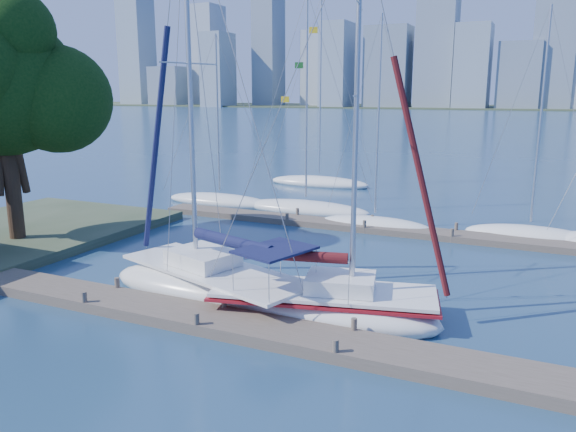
% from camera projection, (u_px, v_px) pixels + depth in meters
% --- Properties ---
extents(ground, '(700.00, 700.00, 0.00)m').
position_uv_depth(ground, '(211.00, 325.00, 19.93)').
color(ground, navy).
rests_on(ground, ground).
extents(near_dock, '(26.00, 2.00, 0.40)m').
position_uv_depth(near_dock, '(211.00, 320.00, 19.89)').
color(near_dock, brown).
rests_on(near_dock, ground).
extents(far_dock, '(30.00, 1.80, 0.36)m').
position_uv_depth(far_dock, '(385.00, 229.00, 33.29)').
color(far_dock, brown).
rests_on(far_dock, ground).
extents(far_shore, '(800.00, 100.00, 1.50)m').
position_uv_depth(far_shore, '(528.00, 108.00, 304.20)').
color(far_shore, '#38472D').
rests_on(far_shore, ground).
extents(tree, '(9.94, 9.06, 13.01)m').
position_uv_depth(tree, '(1.00, 80.00, 28.25)').
color(tree, '#322316').
rests_on(tree, ground).
extents(sailboat_navy, '(10.05, 5.86, 16.50)m').
position_uv_depth(sailboat_navy, '(214.00, 266.00, 22.72)').
color(sailboat_navy, white).
rests_on(sailboat_navy, ground).
extents(sailboat_maroon, '(9.18, 4.78, 14.31)m').
position_uv_depth(sailboat_maroon, '(324.00, 288.00, 20.57)').
color(sailboat_maroon, white).
rests_on(sailboat_maroon, ground).
extents(bg_boat_0, '(9.04, 4.52, 12.51)m').
position_uv_depth(bg_boat_0, '(220.00, 201.00, 41.63)').
color(bg_boat_0, white).
rests_on(bg_boat_0, ground).
extents(bg_boat_1, '(9.40, 3.11, 14.81)m').
position_uv_depth(bg_boat_1, '(306.00, 208.00, 38.79)').
color(bg_boat_1, white).
rests_on(bg_boat_1, ground).
extents(bg_boat_2, '(7.23, 3.69, 12.83)m').
position_uv_depth(bg_boat_2, '(375.00, 224.00, 34.22)').
color(bg_boat_2, white).
rests_on(bg_boat_2, ground).
extents(bg_boat_4, '(7.37, 4.47, 12.93)m').
position_uv_depth(bg_boat_4, '(530.00, 235.00, 31.60)').
color(bg_boat_4, white).
rests_on(bg_boat_4, ground).
extents(bg_boat_6, '(9.55, 5.60, 16.41)m').
position_uv_depth(bg_boat_6, '(319.00, 182.00, 49.98)').
color(bg_boat_6, white).
rests_on(bg_boat_6, ground).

